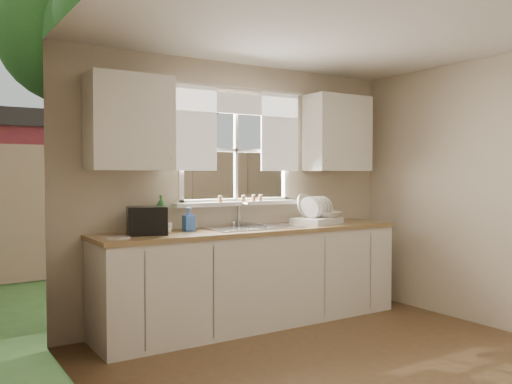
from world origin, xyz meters
TOP-DOWN VIEW (x-y plane):
  - ground at (0.00, 0.00)m, footprint 4.00×4.00m
  - room_walls at (0.00, -0.07)m, footprint 3.62×4.02m
  - ceiling at (0.00, 0.00)m, footprint 3.60×4.00m
  - window at (0.00, 2.00)m, footprint 1.38×0.16m
  - curtains at (0.00, 1.95)m, footprint 1.50×0.03m
  - base_cabinets at (0.00, 1.68)m, footprint 3.00×0.62m
  - countertop at (0.00, 1.68)m, footprint 3.04×0.65m
  - upper_cabinet_left at (-1.15, 1.82)m, footprint 0.70×0.33m
  - upper_cabinet_right at (1.15, 1.82)m, footprint 0.70×0.33m
  - wall_outlet at (0.88, 1.99)m, footprint 0.08×0.01m
  - sill_jars at (0.05, 1.94)m, footprint 0.50×0.04m
  - backyard at (0.58, 8.42)m, footprint 20.00×10.00m
  - sink at (0.00, 1.71)m, footprint 0.88×0.52m
  - dish_rack at (0.77, 1.71)m, footprint 0.55×0.47m
  - bowl at (0.90, 1.66)m, footprint 0.28×0.28m
  - soap_bottle_a at (-0.85, 1.88)m, footprint 0.16×0.16m
  - soap_bottle_b at (-0.63, 1.79)m, footprint 0.09×0.10m
  - soap_bottle_c at (-0.60, 1.81)m, footprint 0.15×0.15m
  - saucer at (-1.34, 1.59)m, footprint 0.20×0.20m
  - cup at (-0.91, 1.65)m, footprint 0.13×0.13m
  - black_appliance at (-1.04, 1.72)m, footprint 0.38×0.36m

SIDE VIEW (x-z plane):
  - ground at x=0.00m, z-range 0.00..0.00m
  - base_cabinets at x=0.00m, z-range 0.00..0.87m
  - sink at x=0.00m, z-range 0.64..1.04m
  - countertop at x=0.00m, z-range 0.87..0.91m
  - saucer at x=-1.34m, z-range 0.91..0.92m
  - cup at x=-0.91m, z-range 0.91..1.01m
  - dish_rack at x=0.77m, z-range 0.83..1.14m
  - soap_bottle_c at x=-0.60m, z-range 0.91..1.06m
  - bowl at x=0.90m, z-range 0.97..1.03m
  - soap_bottle_b at x=-0.63m, z-range 0.91..1.12m
  - black_appliance at x=-1.04m, z-range 0.91..1.14m
  - soap_bottle_a at x=-0.85m, z-range 0.91..1.23m
  - wall_outlet at x=0.88m, z-range 1.02..1.14m
  - sill_jars at x=0.05m, z-range 1.15..1.21m
  - room_walls at x=0.00m, z-range -0.01..2.49m
  - window at x=0.00m, z-range 0.95..2.02m
  - upper_cabinet_left at x=-1.15m, z-range 1.45..2.25m
  - upper_cabinet_right at x=1.15m, z-range 1.45..2.25m
  - curtains at x=0.00m, z-range 1.53..2.34m
  - ceiling at x=0.00m, z-range 2.49..2.51m
  - backyard at x=0.58m, z-range 0.40..6.53m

